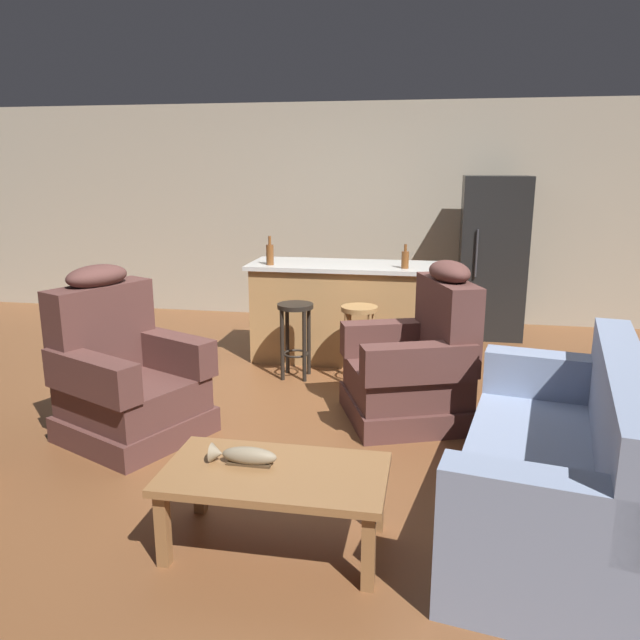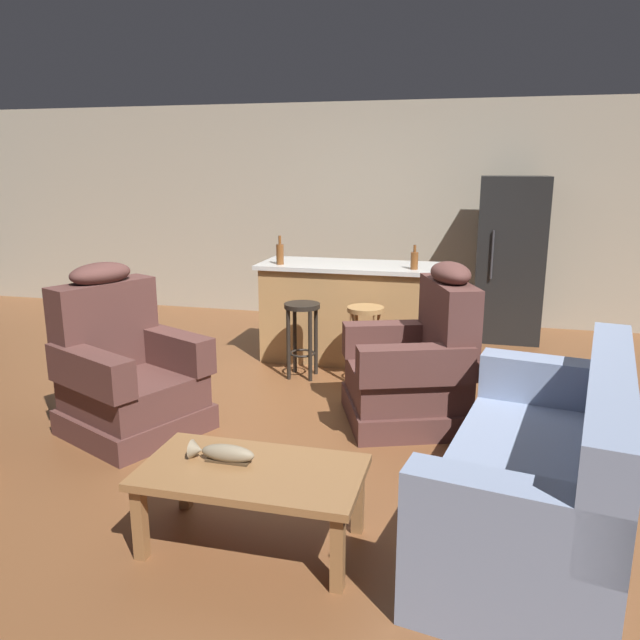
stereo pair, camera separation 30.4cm
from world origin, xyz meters
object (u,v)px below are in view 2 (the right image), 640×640
Objects in this scene: fish_figurine at (222,453)px; kitchen_island at (353,312)px; bottle_short_amber at (414,260)px; bar_stool_left at (302,326)px; recliner_near_island at (417,367)px; bar_stool_right at (365,330)px; couch at (545,474)px; refrigerator at (509,259)px; recliner_near_lamp at (126,373)px; coffee_table at (252,479)px; bottle_tall_green at (280,254)px.

kitchen_island is at bearing 89.19° from fish_figurine.
bottle_short_amber is (0.64, 2.97, 0.57)m from fish_figurine.
bar_stool_left is (-0.33, -0.63, -0.01)m from kitchen_island.
bar_stool_right is at bearing -75.62° from recliner_near_island.
refrigerator reaches higher than couch.
recliner_near_island is 1.34m from bar_stool_left.
recliner_near_lamp is 1.76× the size of bar_stool_left.
couch is at bearing -69.68° from bottle_short_amber.
bar_stool_right is (0.57, 0.00, 0.00)m from bar_stool_left.
bottle_short_amber reaches higher than fish_figurine.
bottle_short_amber is (0.36, 0.46, 0.56)m from bar_stool_right.
bar_stool_right is 0.81m from bottle_short_amber.
coffee_table is 4.02× the size of bottle_tall_green.
bar_stool_left is (-1.88, 2.10, 0.13)m from couch.
kitchen_island is at bearing -81.43° from recliner_near_island.
couch is (1.42, 0.45, -0.02)m from coffee_table.
couch is at bearing -48.90° from bottle_tall_green.
kitchen_island reaches higher than coffee_table.
recliner_near_lamp reaches higher than fish_figurine.
bar_stool_left is 0.39× the size of refrigerator.
coffee_table is 0.54× the size of couch.
recliner_near_island is 5.41× the size of bottle_short_amber.
bar_stool_right is 3.06× the size of bottle_short_amber.
refrigerator reaches higher than bottle_short_amber.
recliner_near_island is 0.67× the size of kitchen_island.
recliner_near_island is (2.01, 0.65, 0.00)m from recliner_near_lamp.
coffee_table is 1.90m from recliner_near_island.
recliner_near_island is at bearing -82.27° from bottle_short_amber.
recliner_near_lamp is at bearing -3.50° from couch.
coffee_table is at bearing -14.53° from recliner_near_lamp.
fish_figurine is at bearing -77.97° from bottle_tall_green.
bottle_short_amber is (0.47, 3.01, 0.67)m from coffee_table.
refrigerator is 6.43× the size of bottle_tall_green.
refrigerator reaches higher than bottle_tall_green.
coffee_table is 1.78m from recliner_near_lamp.
couch is at bearing -89.18° from refrigerator.
kitchen_island is at bearing 15.63° from bottle_tall_green.
refrigerator is at bearing -125.72° from recliner_near_island.
refrigerator is at bearing 45.13° from bar_stool_left.
couch is 2.97× the size of bar_stool_left.
refrigerator reaches higher than bar_stool_left.
bottle_tall_green reaches higher than recliner_near_lamp.
recliner_near_lamp is 2.40m from kitchen_island.
bottle_short_amber is at bearing -59.38° from couch.
bar_stool_left is 0.57m from bar_stool_right.
bottle_tall_green reaches higher than kitchen_island.
recliner_near_lamp is at bearing -130.13° from refrigerator.
fish_figurine is 0.28× the size of recliner_near_island.
bar_stool_right reaches higher than coffee_table.
bottle_tall_green is (-0.80, 2.99, 0.69)m from coffee_table.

